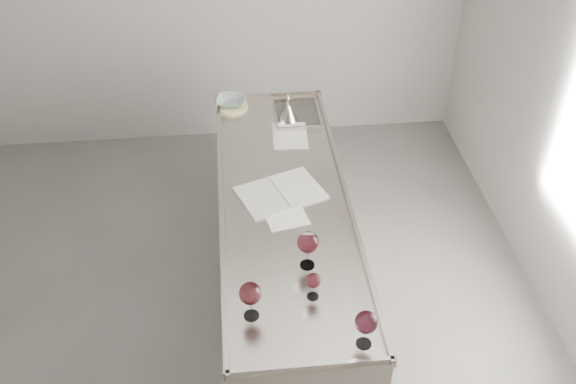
{
  "coord_description": "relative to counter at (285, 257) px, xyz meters",
  "views": [
    {
      "loc": [
        0.22,
        -2.6,
        3.31
      ],
      "look_at": [
        0.52,
        0.27,
        1.02
      ],
      "focal_mm": 40.0,
      "sensor_mm": 36.0,
      "label": 1
    }
  ],
  "objects": [
    {
      "name": "notebook",
      "position": [
        -0.02,
        0.06,
        0.47
      ],
      "size": [
        0.56,
        0.48,
        0.02
      ],
      "rotation": [
        0.0,
        0.0,
        0.36
      ],
      "color": "silver",
      "rests_on": "counter"
    },
    {
      "name": "loose_paper_top",
      "position": [
        -0.02,
        -0.1,
        0.47
      ],
      "size": [
        0.29,
        0.37,
        0.0
      ],
      "primitive_type": "cube",
      "rotation": [
        0.0,
        0.0,
        0.21
      ],
      "color": "white",
      "rests_on": "counter"
    },
    {
      "name": "loose_paper_under",
      "position": [
        0.1,
        0.66,
        0.47
      ],
      "size": [
        0.24,
        0.33,
        0.0
      ],
      "primitive_type": "cube",
      "rotation": [
        0.0,
        0.0,
        -0.05
      ],
      "color": "silver",
      "rests_on": "counter"
    },
    {
      "name": "wine_glass_left",
      "position": [
        -0.24,
        -0.86,
        0.62
      ],
      "size": [
        0.11,
        0.11,
        0.21
      ],
      "rotation": [
        0.0,
        0.0,
        0.39
      ],
      "color": "white",
      "rests_on": "counter"
    },
    {
      "name": "trivet",
      "position": [
        -0.28,
        1.08,
        0.48
      ],
      "size": [
        0.25,
        0.25,
        0.02
      ],
      "primitive_type": "cylinder",
      "rotation": [
        0.0,
        0.0,
        0.08
      ],
      "color": "beige",
      "rests_on": "counter"
    },
    {
      "name": "wine_glass_right",
      "position": [
        0.26,
        -1.08,
        0.61
      ],
      "size": [
        0.1,
        0.1,
        0.2
      ],
      "rotation": [
        0.0,
        0.0,
        -0.34
      ],
      "color": "white",
      "rests_on": "counter"
    },
    {
      "name": "room_shell",
      "position": [
        -0.5,
        -0.3,
        0.93
      ],
      "size": [
        4.54,
        5.04,
        2.84
      ],
      "color": "#595654",
      "rests_on": "ground"
    },
    {
      "name": "wine_funnel",
      "position": [
        0.11,
        0.87,
        0.53
      ],
      "size": [
        0.14,
        0.14,
        0.21
      ],
      "rotation": [
        0.0,
        0.0,
        -0.36
      ],
      "color": "#A9A297",
      "rests_on": "counter"
    },
    {
      "name": "counter",
      "position": [
        0.0,
        0.0,
        0.0
      ],
      "size": [
        0.77,
        2.42,
        0.97
      ],
      "color": "gray",
      "rests_on": "ground"
    },
    {
      "name": "wine_glass_small",
      "position": [
        0.06,
        -0.77,
        0.58
      ],
      "size": [
        0.07,
        0.07,
        0.15
      ],
      "rotation": [
        0.0,
        0.0,
        -0.31
      ],
      "color": "white",
      "rests_on": "counter"
    },
    {
      "name": "wine_glass_middle",
      "position": [
        0.07,
        -0.55,
        0.62
      ],
      "size": [
        0.11,
        0.11,
        0.22
      ],
      "rotation": [
        0.0,
        0.0,
        -0.42
      ],
      "color": "white",
      "rests_on": "counter"
    },
    {
      "name": "ceramic_bowl",
      "position": [
        -0.28,
        1.08,
        0.51
      ],
      "size": [
        0.23,
        0.23,
        0.05
      ],
      "primitive_type": "imported",
      "rotation": [
        0.0,
        0.0,
        -0.12
      ],
      "color": "#96ABAF",
      "rests_on": "trivet"
    }
  ]
}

